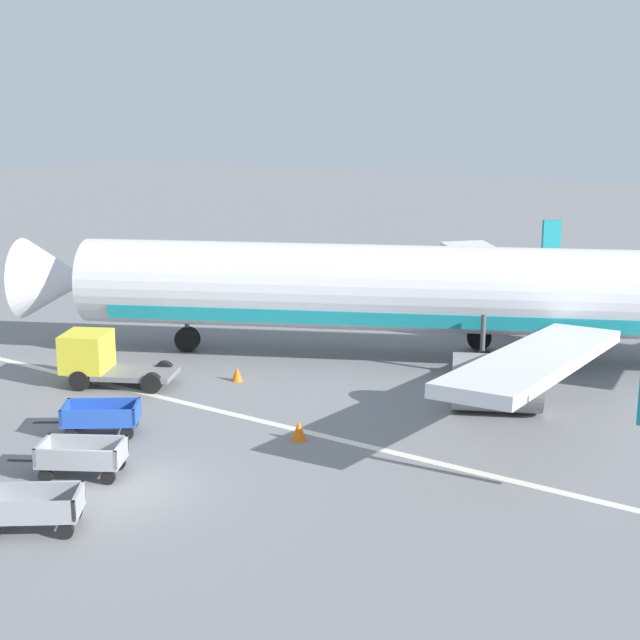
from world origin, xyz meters
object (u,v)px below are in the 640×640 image
baggage_cart_nearest (32,508)px  service_truck_beside_carts (99,358)px  traffic_cone_mid_apron (237,374)px  baggage_cart_second_in_row (81,457)px  airplane (448,292)px  baggage_cart_third_in_row (101,417)px  traffic_cone_near_plane (299,430)px

baggage_cart_nearest → service_truck_beside_carts: 13.07m
baggage_cart_nearest → traffic_cone_mid_apron: bearing=107.1°
baggage_cart_nearest → traffic_cone_mid_apron: (-4.15, 13.50, -0.31)m
baggage_cart_nearest → baggage_cart_second_in_row: same height
service_truck_beside_carts → traffic_cone_mid_apron: bearing=39.5°
airplane → baggage_cart_nearest: airplane is taller
airplane → baggage_cart_nearest: bearing=-93.8°
baggage_cart_second_in_row → service_truck_beside_carts: bearing=134.1°
baggage_cart_second_in_row → traffic_cone_mid_apron: (-2.42, 10.27, -0.31)m
baggage_cart_second_in_row → traffic_cone_mid_apron: size_ratio=5.81×
airplane → baggage_cart_third_in_row: size_ratio=10.69×
baggage_cart_third_in_row → traffic_cone_mid_apron: bearing=91.1°
baggage_cart_second_in_row → baggage_cart_third_in_row: size_ratio=1.04×
airplane → traffic_cone_near_plane: 11.87m
airplane → traffic_cone_mid_apron: 9.70m
airplane → service_truck_beside_carts: (-9.73, -10.93, -1.95)m
baggage_cart_third_in_row → baggage_cart_second_in_row: bearing=-51.6°
baggage_cart_nearest → baggage_cart_second_in_row: (-1.74, 3.23, 0.00)m
baggage_cart_second_in_row → traffic_cone_near_plane: size_ratio=5.10×
baggage_cart_nearest → traffic_cone_near_plane: bearing=78.9°
airplane → baggage_cart_nearest: (-1.38, -20.97, -2.45)m
traffic_cone_near_plane → airplane: bearing=92.3°
baggage_cart_nearest → baggage_cart_third_in_row: size_ratio=1.00×
airplane → service_truck_beside_carts: bearing=-131.7°
baggage_cart_third_in_row → airplane: bearing=70.1°
baggage_cart_third_in_row → baggage_cart_nearest: bearing=-56.7°
baggage_cart_third_in_row → traffic_cone_near_plane: 6.73m
baggage_cart_second_in_row → service_truck_beside_carts: 9.51m
service_truck_beside_carts → traffic_cone_mid_apron: 5.49m
baggage_cart_second_in_row → service_truck_beside_carts: (-6.61, 6.82, 0.50)m
airplane → service_truck_beside_carts: size_ratio=7.39×
traffic_cone_near_plane → traffic_cone_mid_apron: 7.25m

